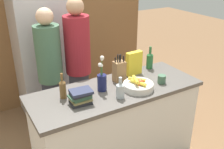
% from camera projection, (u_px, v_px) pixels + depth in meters
% --- Properties ---
extents(kitchen_island, '(1.74, 0.66, 0.89)m').
position_uv_depth(kitchen_island, '(116.00, 126.00, 2.79)').
color(kitchen_island, silver).
rests_on(kitchen_island, ground_plane).
extents(back_wall_wood, '(2.94, 0.12, 2.60)m').
position_uv_depth(back_wall_wood, '(54.00, 16.00, 3.81)').
color(back_wall_wood, brown).
rests_on(back_wall_wood, ground_plane).
extents(refrigerator, '(0.77, 0.62, 1.90)m').
position_uv_depth(refrigerator, '(46.00, 49.00, 3.54)').
color(refrigerator, '#B7B7BC').
rests_on(refrigerator, ground_plane).
extents(fruit_bowl, '(0.30, 0.30, 0.12)m').
position_uv_depth(fruit_bowl, '(138.00, 85.00, 2.57)').
color(fruit_bowl, silver).
rests_on(fruit_bowl, kitchen_island).
extents(knife_block, '(0.12, 0.10, 0.30)m').
position_uv_depth(knife_block, '(119.00, 71.00, 2.72)').
color(knife_block, olive).
rests_on(knife_block, kitchen_island).
extents(flower_vase, '(0.09, 0.09, 0.36)m').
position_uv_depth(flower_vase, '(102.00, 80.00, 2.52)').
color(flower_vase, '#191E4C').
rests_on(flower_vase, kitchen_island).
extents(cereal_box, '(0.19, 0.07, 0.26)m').
position_uv_depth(cereal_box, '(134.00, 63.00, 2.86)').
color(cereal_box, yellow).
rests_on(cereal_box, kitchen_island).
extents(coffee_mug, '(0.08, 0.12, 0.09)m').
position_uv_depth(coffee_mug, '(162.00, 79.00, 2.70)').
color(coffee_mug, '#42664C').
rests_on(coffee_mug, kitchen_island).
extents(book_stack, '(0.21, 0.17, 0.13)m').
position_uv_depth(book_stack, '(81.00, 97.00, 2.32)').
color(book_stack, '#232328').
rests_on(book_stack, kitchen_island).
extents(bottle_oil, '(0.06, 0.06, 0.25)m').
position_uv_depth(bottle_oil, '(63.00, 88.00, 2.39)').
color(bottle_oil, brown).
rests_on(bottle_oil, kitchen_island).
extents(bottle_vinegar, '(0.08, 0.08, 0.26)m').
position_uv_depth(bottle_vinegar, '(150.00, 60.00, 3.03)').
color(bottle_vinegar, '#286633').
rests_on(bottle_vinegar, kitchen_island).
extents(bottle_wine, '(0.08, 0.08, 0.21)m').
position_uv_depth(bottle_wine, '(120.00, 90.00, 2.40)').
color(bottle_wine, '#B2BCC1').
rests_on(bottle_wine, kitchen_island).
extents(person_at_sink, '(0.29, 0.29, 1.61)m').
position_uv_depth(person_at_sink, '(50.00, 69.00, 2.99)').
color(person_at_sink, '#383842').
rests_on(person_at_sink, ground_plane).
extents(person_in_blue, '(0.30, 0.30, 1.69)m').
position_uv_depth(person_in_blue, '(78.00, 61.00, 3.10)').
color(person_in_blue, '#383842').
rests_on(person_in_blue, ground_plane).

